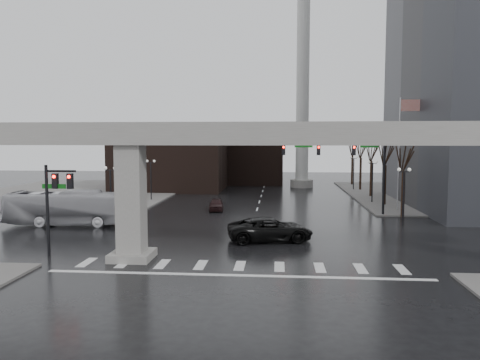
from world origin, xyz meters
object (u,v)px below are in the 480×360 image
Objects in this scene: pickup_truck at (270,229)px; city_bus at (69,208)px; signal_mast_arm at (346,157)px; far_car at (216,204)px.

pickup_truck is 18.65m from city_bus.
signal_mast_arm is 15.45m from pickup_truck.
signal_mast_arm is at bearing -14.51° from far_car.
signal_mast_arm is at bearing -75.98° from city_bus.
far_car is at bearing -53.55° from city_bus.
signal_mast_arm reaches higher than city_bus.
signal_mast_arm is 26.75m from city_bus.
city_bus is (-17.96, 4.98, 0.67)m from pickup_truck.
city_bus is at bearing -146.35° from far_car.
city_bus reaches higher than far_car.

